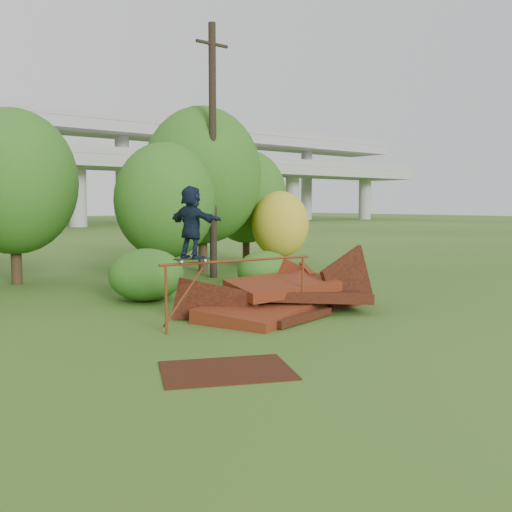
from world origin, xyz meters
TOP-DOWN VIEW (x-y plane):
  - ground at (0.00, 0.00)m, footprint 240.00×240.00m
  - scrap_pile at (0.40, 2.35)m, footprint 5.80×3.30m
  - grind_rail at (-1.37, 1.93)m, footprint 3.98×0.56m
  - skateboard at (-2.58, 2.08)m, footprint 0.82×0.31m
  - skater at (-2.58, 2.08)m, footprint 0.74×1.55m
  - flat_plate at (-3.80, -0.89)m, footprint 2.67×2.38m
  - tree_1 at (-3.33, 12.39)m, footprint 4.44×4.44m
  - tree_2 at (0.75, 8.95)m, footprint 3.54×3.54m
  - tree_3 at (3.94, 11.39)m, footprint 4.95×4.95m
  - tree_4 at (6.74, 9.64)m, footprint 2.46×2.46m
  - tree_5 at (7.40, 12.84)m, footprint 3.85×3.85m
  - shrub_left at (-1.45, 6.30)m, footprint 2.24×2.07m
  - shrub_right at (2.57, 5.72)m, footprint 1.85×1.69m
  - utility_pole at (3.15, 9.46)m, footprint 1.40×0.28m

SIDE VIEW (x-z plane):
  - ground at x=0.00m, z-range 0.00..0.00m
  - flat_plate at x=-3.80m, z-range 0.00..0.03m
  - scrap_pile at x=0.40m, z-range -0.66..1.44m
  - shrub_right at x=2.57m, z-range 0.00..1.31m
  - shrub_left at x=-1.45m, z-range 0.00..1.55m
  - grind_rail at x=-1.37m, z-range 0.44..2.01m
  - skateboard at x=-2.58m, z-range 1.59..1.67m
  - tree_4 at x=6.74m, z-range 0.28..3.67m
  - skater at x=-2.58m, z-range 1.65..3.26m
  - tree_2 at x=0.75m, z-range 0.45..5.44m
  - tree_5 at x=7.40m, z-range 0.48..5.89m
  - tree_1 at x=-3.33m, z-range 0.53..6.71m
  - tree_3 at x=3.94m, z-range 0.58..7.45m
  - utility_pole at x=3.15m, z-range 0.07..9.66m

